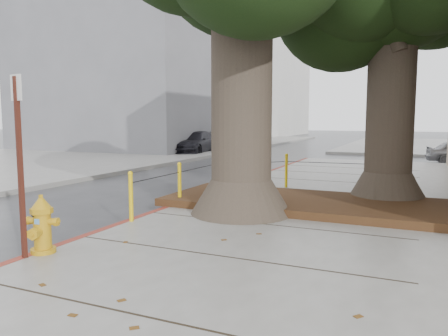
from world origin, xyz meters
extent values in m
plane|color=#28282B|center=(0.00, 0.00, 0.00)|extent=(140.00, 140.00, 0.00)
cube|color=slate|center=(-14.00, 10.00, 0.07)|extent=(14.00, 60.00, 0.15)
cube|color=maroon|center=(-2.00, 2.50, 0.07)|extent=(0.14, 26.00, 0.16)
cube|color=black|center=(0.90, 3.90, 0.23)|extent=(6.40, 2.60, 0.16)
cube|color=slate|center=(-15.00, 22.00, 6.00)|extent=(12.00, 16.00, 12.00)
cube|color=silver|center=(-17.00, 45.00, 7.50)|extent=(12.00, 18.00, 15.00)
cone|color=#4C3F33|center=(-0.30, 2.70, 0.50)|extent=(2.04, 2.04, 0.70)
cylinder|color=#4C3F33|center=(-0.30, 2.70, 2.53)|extent=(1.20, 1.20, 4.22)
cone|color=#4C3F33|center=(2.30, 5.20, 0.50)|extent=(1.77, 1.77, 0.70)
cylinder|color=#4C3F33|center=(2.30, 5.20, 2.32)|extent=(1.04, 1.04, 3.84)
cylinder|color=yellow|center=(-1.90, 1.20, 0.60)|extent=(0.08, 0.08, 0.90)
sphere|color=yellow|center=(-1.90, 1.20, 1.05)|extent=(0.09, 0.09, 0.09)
cylinder|color=yellow|center=(-1.90, 3.00, 0.60)|extent=(0.08, 0.08, 0.90)
sphere|color=yellow|center=(-1.90, 3.00, 1.05)|extent=(0.09, 0.09, 0.09)
cylinder|color=yellow|center=(-1.90, 4.80, 0.60)|extent=(0.08, 0.08, 0.90)
sphere|color=yellow|center=(-1.90, 4.80, 1.05)|extent=(0.09, 0.09, 0.09)
cylinder|color=yellow|center=(-0.40, 6.30, 0.60)|extent=(0.08, 0.08, 0.90)
sphere|color=yellow|center=(-0.40, 6.30, 1.05)|extent=(0.09, 0.09, 0.09)
cylinder|color=yellow|center=(1.80, 6.50, 0.60)|extent=(0.08, 0.08, 0.90)
sphere|color=yellow|center=(1.80, 6.50, 1.05)|extent=(0.09, 0.09, 0.09)
cylinder|color=black|center=(-1.90, 2.10, 0.87)|extent=(0.02, 1.80, 0.02)
cylinder|color=black|center=(-1.90, 3.90, 0.87)|extent=(0.02, 1.80, 0.02)
cylinder|color=black|center=(-1.15, 5.55, 0.87)|extent=(1.51, 1.51, 0.02)
cylinder|color=black|center=(0.70, 6.40, 0.87)|extent=(2.20, 0.22, 0.02)
cylinder|color=gold|center=(-1.90, -0.89, 0.18)|extent=(0.42, 0.42, 0.07)
cylinder|color=gold|center=(-1.90, -0.89, 0.48)|extent=(0.29, 0.29, 0.54)
cylinder|color=gold|center=(-1.90, -0.89, 0.76)|extent=(0.38, 0.38, 0.08)
cone|color=gold|center=(-1.90, -0.89, 0.86)|extent=(0.36, 0.36, 0.15)
cylinder|color=gold|center=(-1.90, -0.89, 0.96)|extent=(0.07, 0.07, 0.05)
cylinder|color=gold|center=(-2.04, -0.93, 0.61)|extent=(0.17, 0.13, 0.10)
cylinder|color=gold|center=(-1.76, -0.86, 0.61)|extent=(0.17, 0.13, 0.10)
cylinder|color=gold|center=(-1.87, -1.02, 0.48)|extent=(0.17, 0.18, 0.14)
cube|color=#5999D8|center=(-1.87, -1.01, 0.63)|extent=(0.08, 0.02, 0.08)
cube|color=#471911|center=(-1.95, -1.17, 1.38)|extent=(0.07, 0.07, 2.46)
cube|color=silver|center=(-1.95, -1.17, 2.46)|extent=(0.24, 0.07, 0.34)
imported|color=black|center=(-9.06, 17.12, 0.66)|extent=(2.30, 4.68, 1.31)
camera|label=1|loc=(2.93, -5.36, 2.06)|focal=35.00mm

